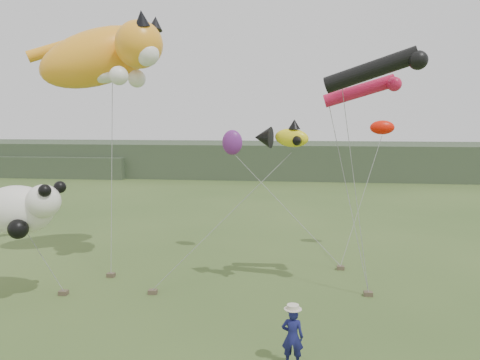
% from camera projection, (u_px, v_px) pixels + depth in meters
% --- Properties ---
extents(ground, '(120.00, 120.00, 0.00)m').
position_uv_depth(ground, '(213.00, 354.00, 13.95)').
color(ground, '#385123').
rests_on(ground, ground).
extents(headland, '(90.00, 13.00, 4.00)m').
position_uv_depth(headland, '(253.00, 160.00, 58.05)').
color(headland, '#2D3D28').
rests_on(headland, ground).
extents(festival_attendant, '(0.65, 0.46, 1.71)m').
position_uv_depth(festival_attendant, '(292.00, 337.00, 13.19)').
color(festival_attendant, '#161852').
rests_on(festival_attendant, ground).
extents(sandbag_anchors, '(12.39, 4.83, 0.17)m').
position_uv_depth(sandbag_anchors, '(209.00, 283.00, 19.67)').
color(sandbag_anchors, brown).
rests_on(sandbag_anchors, ground).
extents(cat_kite, '(7.36, 4.99, 4.12)m').
position_uv_depth(cat_kite, '(108.00, 55.00, 21.24)').
color(cat_kite, '#FFA121').
rests_on(cat_kite, ground).
extents(fish_kite, '(2.30, 1.52, 1.14)m').
position_uv_depth(fish_kite, '(281.00, 137.00, 18.22)').
color(fish_kite, yellow).
rests_on(fish_kite, ground).
extents(tube_kites, '(3.59, 2.28, 2.12)m').
position_uv_depth(tube_kites, '(374.00, 76.00, 17.25)').
color(tube_kites, black).
rests_on(tube_kites, ground).
extents(panda_kite, '(3.34, 2.16, 2.08)m').
position_uv_depth(panda_kite, '(21.00, 209.00, 17.79)').
color(panda_kite, white).
rests_on(panda_kite, ground).
extents(misc_kites, '(8.55, 1.86, 1.71)m').
position_uv_depth(misc_kites, '(294.00, 136.00, 23.33)').
color(misc_kites, red).
rests_on(misc_kites, ground).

